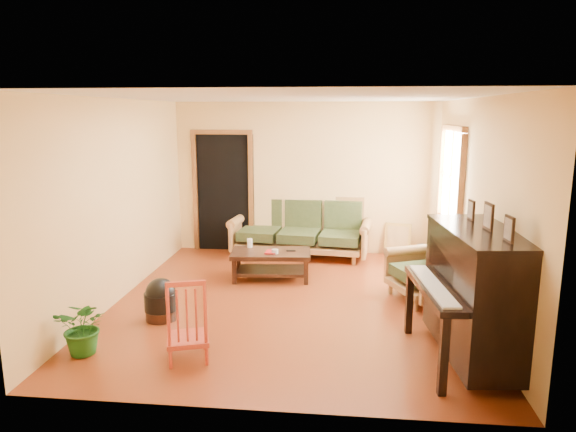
# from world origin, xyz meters

# --- Properties ---
(floor) EXTENTS (5.00, 5.00, 0.00)m
(floor) POSITION_xyz_m (0.00, 0.00, 0.00)
(floor) COLOR #5A1F0B
(floor) RESTS_ON ground
(doorway) EXTENTS (1.08, 0.16, 2.05)m
(doorway) POSITION_xyz_m (-1.45, 2.48, 1.02)
(doorway) COLOR black
(doorway) RESTS_ON floor
(window) EXTENTS (0.12, 1.36, 1.46)m
(window) POSITION_xyz_m (2.21, 1.30, 1.50)
(window) COLOR white
(window) RESTS_ON right_wall
(sofa) EXTENTS (2.41, 1.22, 0.99)m
(sofa) POSITION_xyz_m (-0.06, 2.19, 0.50)
(sofa) COLOR olive
(sofa) RESTS_ON floor
(coffee_table) EXTENTS (1.20, 0.72, 0.42)m
(coffee_table) POSITION_xyz_m (-0.38, 0.92, 0.21)
(coffee_table) COLOR black
(coffee_table) RESTS_ON floor
(armchair) EXTENTS (1.19, 1.21, 0.93)m
(armchair) POSITION_xyz_m (1.74, 0.28, 0.46)
(armchair) COLOR olive
(armchair) RESTS_ON floor
(piano) EXTENTS (1.04, 1.59, 1.33)m
(piano) POSITION_xyz_m (1.96, -1.40, 0.67)
(piano) COLOR black
(piano) RESTS_ON floor
(footstool) EXTENTS (0.43, 0.43, 0.37)m
(footstool) POSITION_xyz_m (-1.48, -0.72, 0.19)
(footstool) COLOR black
(footstool) RESTS_ON floor
(red_chair) EXTENTS (0.52, 0.54, 0.86)m
(red_chair) POSITION_xyz_m (-0.86, -1.67, 0.43)
(red_chair) COLOR maroon
(red_chair) RESTS_ON floor
(leaning_frame) EXTENTS (0.45, 0.20, 0.59)m
(leaning_frame) POSITION_xyz_m (1.60, 2.37, 0.29)
(leaning_frame) COLOR #B68E3C
(leaning_frame) RESTS_ON floor
(ceramic_crock) EXTENTS (0.21, 0.21, 0.25)m
(ceramic_crock) POSITION_xyz_m (2.00, 2.16, 0.13)
(ceramic_crock) COLOR #34599D
(ceramic_crock) RESTS_ON floor
(potted_plant) EXTENTS (0.55, 0.49, 0.59)m
(potted_plant) POSITION_xyz_m (-1.94, -1.67, 0.29)
(potted_plant) COLOR #1B5317
(potted_plant) RESTS_ON floor
(book) EXTENTS (0.18, 0.23, 0.02)m
(book) POSITION_xyz_m (-0.45, 0.84, 0.43)
(book) COLOR #A71619
(book) RESTS_ON coffee_table
(candle) EXTENTS (0.10, 0.10, 0.13)m
(candle) POSITION_xyz_m (-0.73, 1.11, 0.49)
(candle) COLOR white
(candle) RESTS_ON coffee_table
(glass_jar) EXTENTS (0.10, 0.10, 0.06)m
(glass_jar) POSITION_xyz_m (-0.31, 0.80, 0.45)
(glass_jar) COLOR silver
(glass_jar) RESTS_ON coffee_table
(remote) EXTENTS (0.14, 0.05, 0.01)m
(remote) POSITION_xyz_m (-0.09, 0.96, 0.43)
(remote) COLOR black
(remote) RESTS_ON coffee_table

